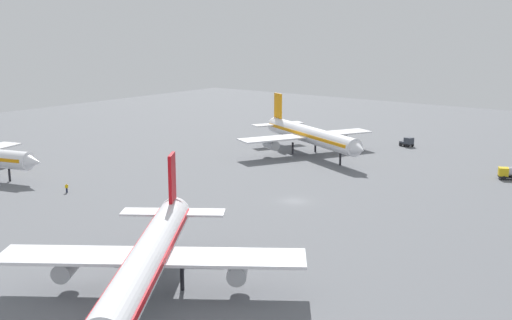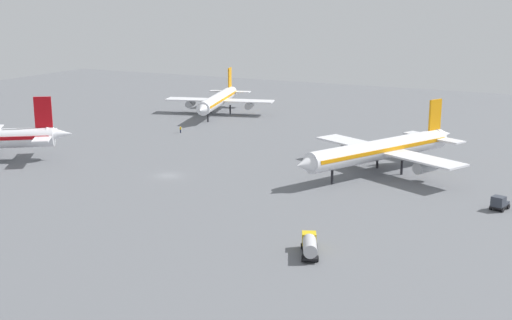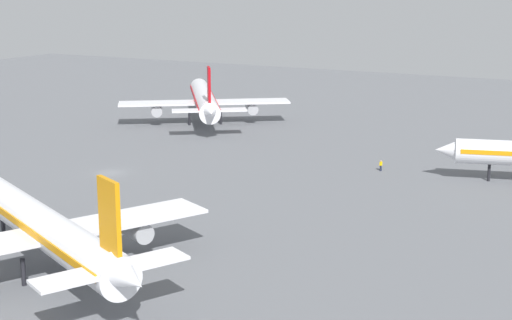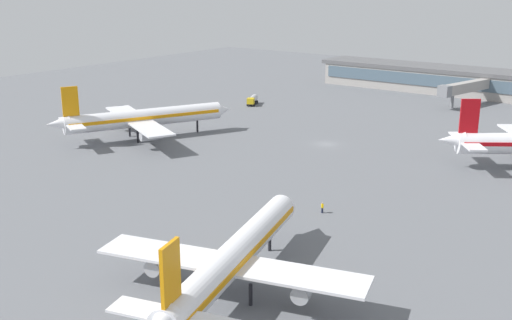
# 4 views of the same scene
# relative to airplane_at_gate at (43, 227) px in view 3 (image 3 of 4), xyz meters

# --- Properties ---
(ground) EXTENTS (288.00, 288.00, 0.00)m
(ground) POSITION_rel_airplane_at_gate_xyz_m (-35.44, -19.84, -4.68)
(ground) COLOR slate
(airplane_at_gate) EXTENTS (32.77, 39.42, 12.87)m
(airplane_at_gate) POSITION_rel_airplane_at_gate_xyz_m (0.00, 0.00, 0.00)
(airplane_at_gate) COLOR white
(airplane_at_gate) RESTS_ON ground
(airplane_distant) EXTENTS (37.35, 31.56, 13.19)m
(airplane_distant) POSITION_rel_airplane_at_gate_xyz_m (-78.31, -29.55, 0.12)
(airplane_distant) COLOR white
(airplane_distant) RESTS_ON ground
(ground_crew_worker) EXTENTS (0.52, 0.52, 1.67)m
(ground_crew_worker) POSITION_rel_airplane_at_gate_xyz_m (-55.88, 16.12, -3.83)
(ground_crew_worker) COLOR #1E2338
(ground_crew_worker) RESTS_ON ground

